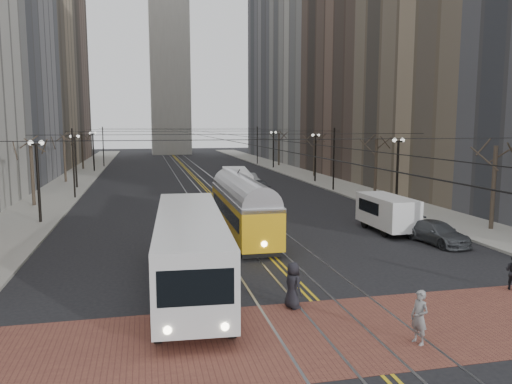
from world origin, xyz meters
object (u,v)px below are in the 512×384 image
streetcar (242,212)px  pedestrian_b (419,317)px  sedan_silver (249,180)px  transit_bus (190,251)px  sedan_parked (437,233)px  cargo_van (387,214)px  sedan_grey (259,189)px  rear_bus (236,186)px  pedestrian_a (293,285)px

streetcar → pedestrian_b: bearing=-80.9°
streetcar → sedan_silver: (5.64, 24.80, -0.72)m
transit_bus → sedan_parked: bearing=21.8°
cargo_van → sedan_grey: (-4.62, 16.99, -0.32)m
transit_bus → streetcar: bearing=70.1°
streetcar → transit_bus: bearing=-112.5°
sedan_grey → pedestrian_b: 32.76m
streetcar → pedestrian_b: (2.43, -16.73, -0.57)m
pedestrian_b → cargo_van: bearing=139.6°
sedan_parked → sedan_silver: bearing=92.1°
transit_bus → sedan_silver: 35.81m
rear_bus → sedan_silver: bearing=79.1°
sedan_grey → pedestrian_b: bearing=-92.7°
sedan_grey → pedestrian_b: size_ratio=2.84×
streetcar → sedan_grey: size_ratio=2.50×
sedan_grey → sedan_silver: bearing=85.7°
cargo_van → sedan_silver: size_ratio=1.17×
pedestrian_a → pedestrian_b: 4.91m
streetcar → pedestrian_b: streetcar is taller
cargo_van → pedestrian_a: bearing=-130.4°
pedestrian_a → cargo_van: bearing=-59.9°
rear_bus → pedestrian_b: (0.13, -31.36, -0.47)m
pedestrian_b → streetcar: bearing=171.8°
sedan_grey → sedan_parked: 21.51m
transit_bus → pedestrian_a: (3.59, -3.22, -0.70)m
rear_bus → sedan_grey: (2.46, 1.31, -0.51)m
sedan_grey → pedestrian_a: (-5.34, -28.79, 0.06)m
streetcar → sedan_silver: size_ratio=2.77×
streetcar → cargo_van: (9.38, -1.05, -0.30)m
streetcar → cargo_van: streetcar is taller
transit_bus → sedan_silver: bearing=77.7°
rear_bus → sedan_grey: size_ratio=2.10×
streetcar → rear_bus: size_ratio=1.19×
cargo_van → rear_bus: bearing=114.1°
sedan_grey → sedan_silver: sedan_grey is taller
transit_bus → cargo_van: transit_bus is taller
sedan_silver → sedan_parked: size_ratio=1.00×
rear_bus → transit_bus: bearing=-97.7°
rear_bus → cargo_van: bearing=-58.5°
cargo_van → sedan_silver: bearing=98.1°
streetcar → rear_bus: 14.81m
rear_bus → sedan_parked: 21.12m
streetcar → cargo_van: size_ratio=2.36×
cargo_van → sedan_grey: 17.61m
sedan_silver → pedestrian_b: pedestrian_b is taller
streetcar → sedan_silver: 25.45m
sedan_parked → pedestrian_b: size_ratio=2.55×
cargo_van → streetcar: bearing=173.4°
transit_bus → cargo_van: bearing=35.9°
transit_bus → sedan_parked: 15.71m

